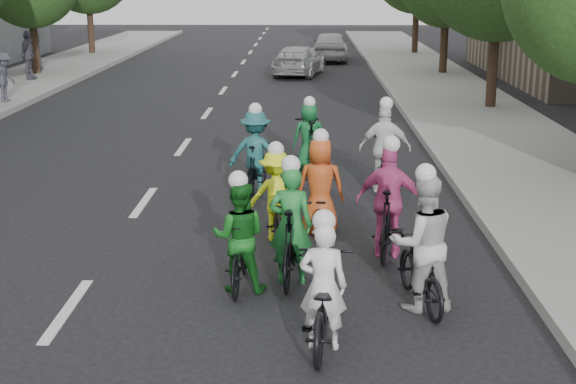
{
  "coord_description": "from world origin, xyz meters",
  "views": [
    {
      "loc": [
        3.01,
        -9.37,
        4.12
      ],
      "look_at": [
        2.76,
        2.11,
        1.0
      ],
      "focal_mm": 50.0,
      "sensor_mm": 36.0,
      "label": 1
    }
  ],
  "objects_px": {
    "cyclist_9": "(309,141)",
    "follow_car_trail": "(330,46)",
    "follow_car_lead": "(299,61)",
    "cyclist_1": "(240,245)",
    "cyclist_4": "(320,196)",
    "cyclist_8": "(384,159)",
    "cyclist_7": "(256,159)",
    "cyclist_6": "(421,256)",
    "cyclist_5": "(291,236)",
    "spectator_0": "(5,77)",
    "cyclist_2": "(276,203)",
    "spectator_1": "(28,55)",
    "spectator_2": "(36,52)",
    "cyclist_3": "(389,211)",
    "cyclist_0": "(323,299)"
  },
  "relations": [
    {
      "from": "cyclist_5",
      "to": "cyclist_8",
      "type": "height_order",
      "value": "cyclist_8"
    },
    {
      "from": "spectator_0",
      "to": "follow_car_trail",
      "type": "bearing_deg",
      "value": -26.48
    },
    {
      "from": "cyclist_0",
      "to": "cyclist_6",
      "type": "distance_m",
      "value": 1.69
    },
    {
      "from": "cyclist_2",
      "to": "cyclist_7",
      "type": "relative_size",
      "value": 0.92
    },
    {
      "from": "follow_car_lead",
      "to": "spectator_2",
      "type": "distance_m",
      "value": 11.24
    },
    {
      "from": "cyclist_9",
      "to": "follow_car_trail",
      "type": "distance_m",
      "value": 22.89
    },
    {
      "from": "cyclist_3",
      "to": "cyclist_9",
      "type": "height_order",
      "value": "cyclist_3"
    },
    {
      "from": "cyclist_8",
      "to": "follow_car_lead",
      "type": "distance_m",
      "value": 18.83
    },
    {
      "from": "cyclist_4",
      "to": "cyclist_9",
      "type": "bearing_deg",
      "value": -85.13
    },
    {
      "from": "cyclist_1",
      "to": "cyclist_5",
      "type": "distance_m",
      "value": 0.76
    },
    {
      "from": "cyclist_3",
      "to": "spectator_0",
      "type": "distance_m",
      "value": 17.81
    },
    {
      "from": "cyclist_7",
      "to": "follow_car_lead",
      "type": "xyz_separation_m",
      "value": [
        0.69,
        19.03,
        -0.08
      ]
    },
    {
      "from": "cyclist_0",
      "to": "cyclist_4",
      "type": "xyz_separation_m",
      "value": [
        0.04,
        4.19,
        0.06
      ]
    },
    {
      "from": "cyclist_9",
      "to": "follow_car_trail",
      "type": "height_order",
      "value": "cyclist_9"
    },
    {
      "from": "cyclist_1",
      "to": "cyclist_4",
      "type": "height_order",
      "value": "cyclist_4"
    },
    {
      "from": "cyclist_3",
      "to": "cyclist_4",
      "type": "xyz_separation_m",
      "value": [
        -1.01,
        1.11,
        -0.07
      ]
    },
    {
      "from": "follow_car_lead",
      "to": "spectator_1",
      "type": "xyz_separation_m",
      "value": [
        -10.52,
        -2.85,
        0.49
      ]
    },
    {
      "from": "follow_car_trail",
      "to": "spectator_0",
      "type": "relative_size",
      "value": 2.7
    },
    {
      "from": "cyclist_2",
      "to": "spectator_1",
      "type": "bearing_deg",
      "value": -66.84
    },
    {
      "from": "cyclist_5",
      "to": "cyclist_9",
      "type": "height_order",
      "value": "cyclist_5"
    },
    {
      "from": "cyclist_3",
      "to": "cyclist_0",
      "type": "bearing_deg",
      "value": 82.25
    },
    {
      "from": "cyclist_3",
      "to": "cyclist_6",
      "type": "height_order",
      "value": "cyclist_6"
    },
    {
      "from": "cyclist_2",
      "to": "cyclist_8",
      "type": "distance_m",
      "value": 3.62
    },
    {
      "from": "cyclist_9",
      "to": "cyclist_3",
      "type": "bearing_deg",
      "value": 93.4
    },
    {
      "from": "cyclist_4",
      "to": "follow_car_lead",
      "type": "height_order",
      "value": "cyclist_4"
    },
    {
      "from": "follow_car_trail",
      "to": "spectator_2",
      "type": "height_order",
      "value": "spectator_2"
    },
    {
      "from": "cyclist_1",
      "to": "cyclist_6",
      "type": "xyz_separation_m",
      "value": [
        2.35,
        -0.57,
        0.06
      ]
    },
    {
      "from": "cyclist_1",
      "to": "spectator_2",
      "type": "xyz_separation_m",
      "value": [
        -10.62,
        24.08,
        0.33
      ]
    },
    {
      "from": "cyclist_3",
      "to": "cyclist_8",
      "type": "height_order",
      "value": "cyclist_8"
    },
    {
      "from": "cyclist_4",
      "to": "spectator_2",
      "type": "bearing_deg",
      "value": -58.6
    },
    {
      "from": "cyclist_5",
      "to": "cyclist_2",
      "type": "bearing_deg",
      "value": -77.45
    },
    {
      "from": "cyclist_0",
      "to": "cyclist_9",
      "type": "relative_size",
      "value": 1.0
    },
    {
      "from": "cyclist_7",
      "to": "spectator_2",
      "type": "distance_m",
      "value": 21.91
    },
    {
      "from": "cyclist_3",
      "to": "spectator_1",
      "type": "height_order",
      "value": "spectator_1"
    },
    {
      "from": "cyclist_0",
      "to": "spectator_0",
      "type": "bearing_deg",
      "value": -54.01
    },
    {
      "from": "cyclist_3",
      "to": "follow_car_trail",
      "type": "bearing_deg",
      "value": -78.83
    },
    {
      "from": "follow_car_lead",
      "to": "cyclist_1",
      "type": "bearing_deg",
      "value": 100.18
    },
    {
      "from": "cyclist_7",
      "to": "follow_car_lead",
      "type": "relative_size",
      "value": 0.42
    },
    {
      "from": "cyclist_4",
      "to": "cyclist_8",
      "type": "relative_size",
      "value": 0.89
    },
    {
      "from": "cyclist_4",
      "to": "spectator_0",
      "type": "height_order",
      "value": "cyclist_4"
    },
    {
      "from": "spectator_1",
      "to": "cyclist_1",
      "type": "bearing_deg",
      "value": -152.43
    },
    {
      "from": "cyclist_3",
      "to": "cyclist_6",
      "type": "relative_size",
      "value": 0.99
    },
    {
      "from": "cyclist_4",
      "to": "cyclist_6",
      "type": "distance_m",
      "value": 3.32
    },
    {
      "from": "cyclist_5",
      "to": "cyclist_9",
      "type": "bearing_deg",
      "value": -88.18
    },
    {
      "from": "follow_car_lead",
      "to": "spectator_0",
      "type": "bearing_deg",
      "value": 53.53
    },
    {
      "from": "cyclist_2",
      "to": "cyclist_7",
      "type": "bearing_deg",
      "value": -85.33
    },
    {
      "from": "cyclist_6",
      "to": "cyclist_7",
      "type": "bearing_deg",
      "value": -76.62
    },
    {
      "from": "cyclist_6",
      "to": "spectator_0",
      "type": "xyz_separation_m",
      "value": [
        -11.15,
        16.03,
        0.26
      ]
    },
    {
      "from": "cyclist_6",
      "to": "cyclist_9",
      "type": "bearing_deg",
      "value": -90.21
    },
    {
      "from": "cyclist_7",
      "to": "cyclist_6",
      "type": "bearing_deg",
      "value": 123.98
    }
  ]
}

